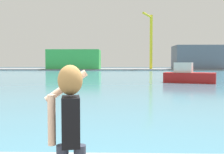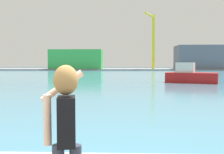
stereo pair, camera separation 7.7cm
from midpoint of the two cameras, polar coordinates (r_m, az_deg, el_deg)
name	(u,v)px [view 2 (the right image)]	position (r m, az deg, el deg)	size (l,w,h in m)	color
ground_plane	(117,75)	(53.05, 1.12, 0.51)	(220.00, 220.00, 0.00)	#334751
harbor_water	(117,74)	(55.05, 1.15, 0.61)	(140.00, 100.00, 0.02)	teal
far_shore_dock	(119,69)	(95.02, 1.53, 1.73)	(140.00, 20.00, 0.42)	gray
person_photographer	(66,124)	(3.05, -9.47, -10.14)	(0.53, 0.55, 1.74)	#2D3342
boat_moored	(190,76)	(32.02, 16.93, 0.31)	(6.32, 4.46, 2.39)	#B21919
warehouse_left	(77,59)	(91.69, -7.77, 3.86)	(17.91, 9.19, 6.63)	green
warehouse_right	(200,57)	(95.17, 18.81, 4.13)	(16.32, 9.72, 8.07)	slate
port_crane	(153,37)	(90.95, 8.98, 8.65)	(4.33, 8.62, 18.62)	yellow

